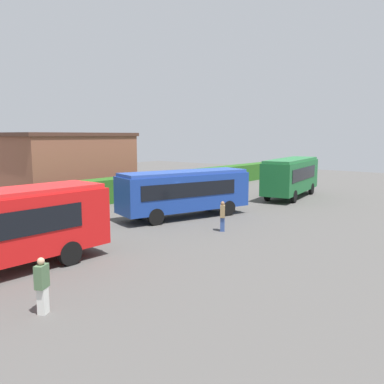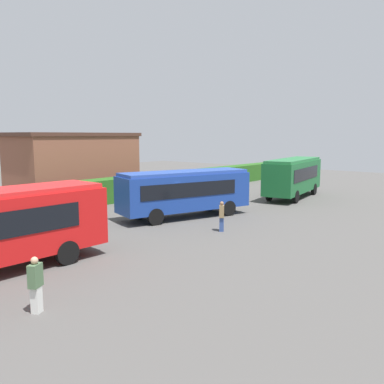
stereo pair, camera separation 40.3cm
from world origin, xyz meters
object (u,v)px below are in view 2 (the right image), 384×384
object	(u,v)px
bus_green	(293,175)
person_center	(222,216)
bus_blue	(185,191)
person_right	(124,198)
person_left	(36,284)

from	to	relation	value
bus_green	person_center	bearing A→B (deg)	-178.23
bus_blue	bus_green	size ratio (longest dim) A/B	1.00
person_center	person_right	bearing A→B (deg)	-37.00
bus_green	person_right	distance (m)	14.82
person_left	bus_green	bearing A→B (deg)	70.99
bus_blue	person_left	world-z (taller)	bus_blue
bus_blue	person_right	size ratio (longest dim) A/B	4.85
person_center	bus_green	bearing A→B (deg)	-114.72
bus_blue	person_center	world-z (taller)	bus_blue
person_right	person_left	bearing A→B (deg)	-4.75
person_center	person_right	world-z (taller)	person_right
bus_green	person_left	bearing A→B (deg)	-179.00
person_left	person_center	xyz separation A→B (m)	(11.95, 1.93, -0.02)
person_center	person_right	distance (m)	8.39
bus_green	person_right	size ratio (longest dim) A/B	4.86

